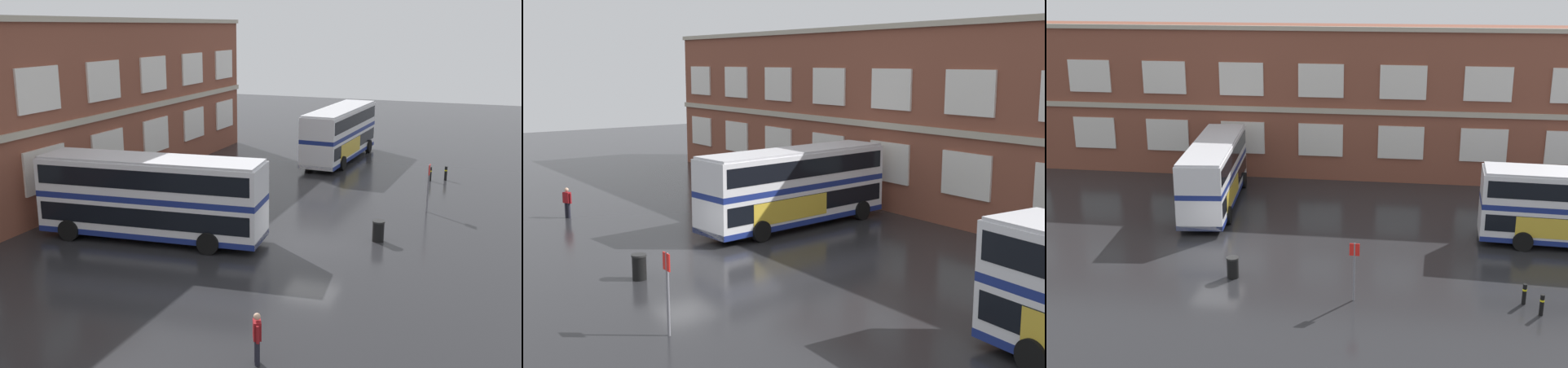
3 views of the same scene
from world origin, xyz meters
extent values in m
plane|color=#232326|center=(0.00, 2.00, 0.00)|extent=(120.00, 120.00, 0.00)
cube|color=brown|center=(-1.84, 18.00, 5.15)|extent=(49.73, 8.00, 10.30)
cube|color=#B2A893|center=(-1.84, 13.92, 4.95)|extent=(49.73, 0.16, 0.36)
cube|color=#B2A893|center=(-1.84, 13.95, 10.45)|extent=(49.73, 0.28, 0.30)
cube|color=silver|center=(-12.89, 13.94, 2.89)|extent=(3.09, 0.12, 2.27)
cube|color=silver|center=(-7.37, 13.94, 2.89)|extent=(3.09, 0.12, 2.27)
cube|color=silver|center=(-1.84, 13.94, 2.89)|extent=(3.09, 0.12, 2.27)
cube|color=silver|center=(3.68, 13.94, 2.89)|extent=(3.09, 0.12, 2.27)
cube|color=silver|center=(9.21, 13.94, 2.89)|extent=(3.09, 0.12, 2.27)
cube|color=silver|center=(14.74, 13.94, 2.89)|extent=(3.09, 0.12, 2.27)
cube|color=silver|center=(-12.89, 13.94, 7.01)|extent=(3.09, 0.12, 2.27)
cube|color=silver|center=(-7.37, 13.94, 7.01)|extent=(3.09, 0.12, 2.27)
cube|color=silver|center=(-1.84, 13.94, 7.01)|extent=(3.09, 0.12, 2.27)
cube|color=silver|center=(3.68, 13.94, 7.01)|extent=(3.09, 0.12, 2.27)
cube|color=silver|center=(9.21, 13.94, 7.01)|extent=(3.09, 0.12, 2.27)
cube|color=silver|center=(14.74, 13.94, 7.01)|extent=(3.09, 0.12, 2.27)
cube|color=silver|center=(-2.10, 7.44, 1.23)|extent=(3.74, 11.21, 1.75)
cube|color=black|center=(-2.10, 7.44, 1.44)|extent=(3.73, 10.78, 0.90)
cube|color=navy|center=(-2.10, 7.44, 2.25)|extent=(3.74, 11.21, 0.30)
cube|color=silver|center=(-2.10, 7.44, 3.17)|extent=(3.74, 11.21, 1.55)
cube|color=black|center=(-2.10, 7.44, 3.25)|extent=(3.73, 10.78, 0.90)
cube|color=navy|center=(-2.10, 7.44, 0.49)|extent=(3.76, 11.22, 0.28)
cube|color=silver|center=(-2.10, 7.44, 4.01)|extent=(3.61, 10.98, 0.12)
cube|color=gold|center=(-0.68, 6.27, 1.31)|extent=(0.56, 4.81, 1.10)
cube|color=yellow|center=(-2.70, 12.88, 3.60)|extent=(1.65, 0.24, 0.40)
cylinder|color=black|center=(-1.26, 11.41, 0.52)|extent=(0.43, 1.07, 1.04)
cylinder|color=black|center=(-3.79, 11.13, 0.52)|extent=(0.43, 1.07, 1.04)
cylinder|color=black|center=(-0.47, 4.30, 0.52)|extent=(0.43, 1.07, 1.04)
cylinder|color=black|center=(-3.01, 4.02, 0.52)|extent=(0.43, 1.07, 1.04)
cube|color=gold|center=(17.72, 2.43, 1.31)|extent=(4.83, 0.28, 1.10)
cylinder|color=black|center=(15.74, 2.55, 0.52)|extent=(1.06, 0.37, 1.04)
cylinder|color=black|center=(15.88, 5.10, 0.52)|extent=(1.06, 0.37, 1.04)
cylinder|color=slate|center=(7.47, -4.40, 1.35)|extent=(0.10, 0.10, 2.70)
cube|color=red|center=(7.47, -4.42, 2.42)|extent=(0.44, 0.04, 0.56)
cylinder|color=black|center=(1.60, -2.83, 0.47)|extent=(0.56, 0.56, 0.95)
cylinder|color=black|center=(1.60, -2.83, 0.99)|extent=(0.60, 0.60, 0.08)
cylinder|color=black|center=(14.84, -3.71, 0.47)|extent=(0.18, 0.18, 0.95)
cylinder|color=yellow|center=(14.84, -3.71, 0.68)|extent=(0.19, 0.19, 0.08)
cylinder|color=black|center=(15.41, -4.66, 0.47)|extent=(0.18, 0.18, 0.95)
cylinder|color=yellow|center=(15.41, -4.66, 0.68)|extent=(0.19, 0.19, 0.08)
camera|label=1|loc=(-26.83, -8.00, 10.14)|focal=42.68mm
camera|label=2|loc=(26.32, -13.32, 8.51)|focal=47.52mm
camera|label=3|loc=(9.31, -31.48, 13.62)|focal=46.57mm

